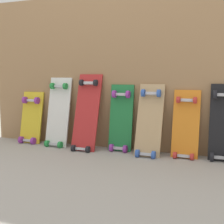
{
  "coord_description": "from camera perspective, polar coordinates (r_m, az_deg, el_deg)",
  "views": [
    {
      "loc": [
        0.96,
        -2.59,
        0.7
      ],
      "look_at": [
        0.0,
        -0.07,
        0.35
      ],
      "focal_mm": 49.06,
      "sensor_mm": 36.0,
      "label": 1
    }
  ],
  "objects": [
    {
      "name": "ground_plane",
      "position": [
        2.85,
        0.5,
        -6.94
      ],
      "size": [
        12.0,
        12.0,
        0.0
      ],
      "primitive_type": "plane",
      "color": "#9E9991"
    },
    {
      "name": "plywood_wall_panel",
      "position": [
        2.83,
        1.02,
        7.44
      ],
      "size": [
        2.68,
        0.04,
        1.41
      ],
      "primitive_type": "cube",
      "color": "#99724C",
      "rests_on": "ground"
    },
    {
      "name": "skateboard_yellow",
      "position": [
        3.19,
        -14.87,
        -1.53
      ],
      "size": [
        0.23,
        0.19,
        0.57
      ],
      "color": "gold",
      "rests_on": "ground"
    },
    {
      "name": "skateboard_white",
      "position": [
        2.99,
        -10.03,
        -0.6
      ],
      "size": [
        0.23,
        0.22,
        0.72
      ],
      "color": "silver",
      "rests_on": "ground"
    },
    {
      "name": "skateboard_red",
      "position": [
        2.81,
        -4.82,
        -0.72
      ],
      "size": [
        0.23,
        0.28,
        0.76
      ],
      "color": "#B22626",
      "rests_on": "ground"
    },
    {
      "name": "skateboard_green",
      "position": [
        2.76,
        1.63,
        -1.74
      ],
      "size": [
        0.22,
        0.17,
        0.66
      ],
      "color": "#1E7238",
      "rests_on": "ground"
    },
    {
      "name": "skateboard_natural",
      "position": [
        2.62,
        6.93,
        -2.19
      ],
      "size": [
        0.22,
        0.27,
        0.67
      ],
      "color": "tan",
      "rests_on": "ground"
    },
    {
      "name": "skateboard_orange",
      "position": [
        2.62,
        13.54,
        -2.92
      ],
      "size": [
        0.22,
        0.19,
        0.63
      ],
      "color": "orange",
      "rests_on": "ground"
    },
    {
      "name": "skateboard_black",
      "position": [
        2.6,
        19.67,
        -2.49
      ],
      "size": [
        0.18,
        0.18,
        0.67
      ],
      "color": "black",
      "rests_on": "ground"
    }
  ]
}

